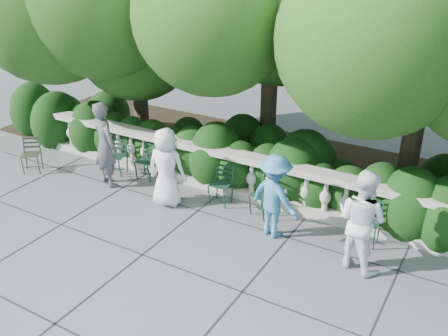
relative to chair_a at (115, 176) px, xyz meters
The scene contains 13 objects.
ground 3.29m from the chair_a, 20.96° to the right, with size 90.00×90.00×0.00m, color #4F5157.
balustrade 3.17m from the chair_a, 11.45° to the left, with size 12.00×0.44×1.00m.
shrub_hedge 3.57m from the chair_a, 30.67° to the left, with size 15.00×2.60×1.70m, color black, non-canonical shape.
chair_a is the anchor object (origin of this frame).
chair_c 0.77m from the chair_a, 10.19° to the left, with size 0.44×0.48×0.84m, color black, non-canonical shape.
chair_d 2.82m from the chair_a, ahead, with size 0.44×0.48×0.84m, color black, non-canonical shape.
chair_e 3.74m from the chair_a, ahead, with size 0.44×0.48×0.84m, color black, non-canonical shape.
chair_f 5.86m from the chair_a, ahead, with size 0.44×0.48×0.84m, color black, non-canonical shape.
chair_weathered 1.96m from the chair_a, 152.68° to the right, with size 0.44×0.48×0.84m, color black, non-canonical shape.
person_businessman 2.09m from the chair_a, 13.08° to the right, with size 0.81×0.53×1.66m, color white.
person_woman_grey 1.05m from the chair_a, 63.92° to the right, with size 0.70×0.46×1.93m, color #46464C.
person_casual_man 6.00m from the chair_a, ahead, with size 0.86×0.67×1.78m, color white.
person_older_blue 4.37m from the chair_a, ahead, with size 1.04×0.60×1.61m, color teal.
Camera 1 is at (4.43, -6.57, 5.10)m, focal length 40.00 mm.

